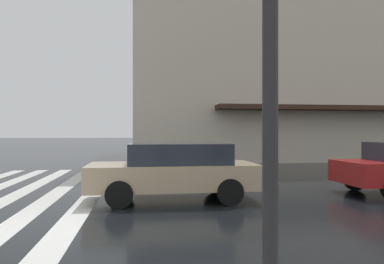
# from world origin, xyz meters

# --- Properties ---
(ground_plane) EXTENTS (220.00, 220.00, 0.00)m
(ground_plane) POSITION_xyz_m (0.00, 0.00, 0.00)
(ground_plane) COLOR black
(haussmann_block_corner) EXTENTS (15.27, 28.67, 18.93)m
(haussmann_block_corner) POSITION_xyz_m (19.53, -15.36, 9.26)
(haussmann_block_corner) COLOR beige
(haussmann_block_corner) RESTS_ON ground_plane
(car_champagne) EXTENTS (1.85, 4.10, 1.41)m
(car_champagne) POSITION_xyz_m (2.50, -2.25, 0.76)
(car_champagne) COLOR tan
(car_champagne) RESTS_ON ground_plane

